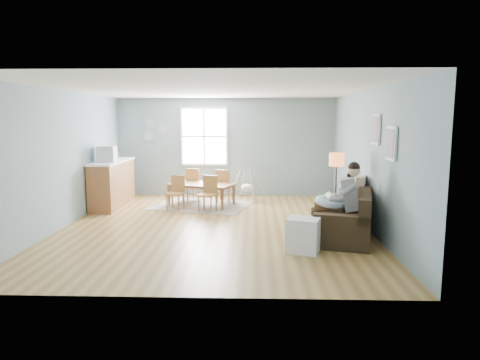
{
  "coord_description": "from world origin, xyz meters",
  "views": [
    {
      "loc": [
        0.78,
        -8.39,
        2.15
      ],
      "look_at": [
        0.52,
        -0.45,
        1.0
      ],
      "focal_mm": 32.0,
      "sensor_mm": 36.0,
      "label": 1
    }
  ],
  "objects_px": {
    "toddler": "(344,195)",
    "chair_ne": "(224,184)",
    "sofa": "(347,219)",
    "storage_cube": "(303,235)",
    "chair_nw": "(194,183)",
    "chair_sw": "(176,191)",
    "floor_lamp": "(337,166)",
    "chair_se": "(209,192)",
    "baby_swing": "(247,187)",
    "monitor": "(107,154)",
    "dining_table": "(201,195)",
    "father": "(340,198)",
    "counter": "(112,183)"
  },
  "relations": [
    {
      "from": "baby_swing",
      "to": "father",
      "type": "bearing_deg",
      "value": -64.61
    },
    {
      "from": "storage_cube",
      "to": "monitor",
      "type": "bearing_deg",
      "value": 143.43
    },
    {
      "from": "toddler",
      "to": "monitor",
      "type": "bearing_deg",
      "value": 159.59
    },
    {
      "from": "storage_cube",
      "to": "baby_swing",
      "type": "distance_m",
      "value": 4.43
    },
    {
      "from": "counter",
      "to": "chair_ne",
      "type": "bearing_deg",
      "value": 10.45
    },
    {
      "from": "storage_cube",
      "to": "chair_nw",
      "type": "relative_size",
      "value": 0.71
    },
    {
      "from": "toddler",
      "to": "chair_ne",
      "type": "relative_size",
      "value": 0.96
    },
    {
      "from": "floor_lamp",
      "to": "chair_nw",
      "type": "xyz_separation_m",
      "value": [
        -3.21,
        2.47,
        -0.73
      ]
    },
    {
      "from": "sofa",
      "to": "chair_sw",
      "type": "height_order",
      "value": "sofa"
    },
    {
      "from": "chair_sw",
      "to": "chair_se",
      "type": "relative_size",
      "value": 0.97
    },
    {
      "from": "chair_se",
      "to": "storage_cube",
      "type": "bearing_deg",
      "value": -58.19
    },
    {
      "from": "sofa",
      "to": "chair_sw",
      "type": "relative_size",
      "value": 2.83
    },
    {
      "from": "chair_ne",
      "to": "baby_swing",
      "type": "distance_m",
      "value": 0.67
    },
    {
      "from": "father",
      "to": "chair_nw",
      "type": "distance_m",
      "value": 4.67
    },
    {
      "from": "toddler",
      "to": "chair_ne",
      "type": "height_order",
      "value": "toddler"
    },
    {
      "from": "dining_table",
      "to": "chair_nw",
      "type": "bearing_deg",
      "value": 131.25
    },
    {
      "from": "chair_sw",
      "to": "chair_ne",
      "type": "height_order",
      "value": "chair_ne"
    },
    {
      "from": "chair_sw",
      "to": "monitor",
      "type": "bearing_deg",
      "value": -179.65
    },
    {
      "from": "chair_nw",
      "to": "floor_lamp",
      "type": "bearing_deg",
      "value": -37.54
    },
    {
      "from": "storage_cube",
      "to": "chair_sw",
      "type": "relative_size",
      "value": 0.75
    },
    {
      "from": "father",
      "to": "counter",
      "type": "height_order",
      "value": "father"
    },
    {
      "from": "storage_cube",
      "to": "chair_nw",
      "type": "xyz_separation_m",
      "value": [
        -2.36,
        4.25,
        0.21
      ]
    },
    {
      "from": "chair_se",
      "to": "chair_nw",
      "type": "bearing_deg",
      "value": 111.86
    },
    {
      "from": "chair_sw",
      "to": "baby_swing",
      "type": "distance_m",
      "value": 2.02
    },
    {
      "from": "father",
      "to": "chair_nw",
      "type": "bearing_deg",
      "value": 131.39
    },
    {
      "from": "chair_nw",
      "to": "chair_sw",
      "type": "bearing_deg",
      "value": -104.21
    },
    {
      "from": "floor_lamp",
      "to": "chair_nw",
      "type": "distance_m",
      "value": 4.11
    },
    {
      "from": "sofa",
      "to": "baby_swing",
      "type": "relative_size",
      "value": 2.16
    },
    {
      "from": "sofa",
      "to": "floor_lamp",
      "type": "bearing_deg",
      "value": 96.0
    },
    {
      "from": "chair_ne",
      "to": "baby_swing",
      "type": "relative_size",
      "value": 0.81
    },
    {
      "from": "sofa",
      "to": "storage_cube",
      "type": "bearing_deg",
      "value": -132.46
    },
    {
      "from": "chair_se",
      "to": "dining_table",
      "type": "bearing_deg",
      "value": 111.71
    },
    {
      "from": "dining_table",
      "to": "chair_nw",
      "type": "relative_size",
      "value": 1.84
    },
    {
      "from": "sofa",
      "to": "floor_lamp",
      "type": "distance_m",
      "value": 1.19
    },
    {
      "from": "floor_lamp",
      "to": "chair_se",
      "type": "relative_size",
      "value": 1.75
    },
    {
      "from": "chair_ne",
      "to": "monitor",
      "type": "relative_size",
      "value": 2.01
    },
    {
      "from": "toddler",
      "to": "chair_ne",
      "type": "distance_m",
      "value": 3.74
    },
    {
      "from": "father",
      "to": "baby_swing",
      "type": "xyz_separation_m",
      "value": [
        -1.7,
        3.57,
        -0.38
      ]
    },
    {
      "from": "sofa",
      "to": "chair_sw",
      "type": "distance_m",
      "value": 4.16
    },
    {
      "from": "sofa",
      "to": "chair_se",
      "type": "height_order",
      "value": "sofa"
    },
    {
      "from": "toddler",
      "to": "monitor",
      "type": "relative_size",
      "value": 1.93
    },
    {
      "from": "floor_lamp",
      "to": "chair_se",
      "type": "distance_m",
      "value": 3.04
    },
    {
      "from": "sofa",
      "to": "baby_swing",
      "type": "height_order",
      "value": "sofa"
    },
    {
      "from": "dining_table",
      "to": "chair_sw",
      "type": "height_order",
      "value": "chair_sw"
    },
    {
      "from": "father",
      "to": "chair_ne",
      "type": "distance_m",
      "value": 4.02
    },
    {
      "from": "sofa",
      "to": "chair_se",
      "type": "xyz_separation_m",
      "value": [
        -2.77,
        1.95,
        0.16
      ]
    },
    {
      "from": "storage_cube",
      "to": "baby_swing",
      "type": "height_order",
      "value": "baby_swing"
    },
    {
      "from": "father",
      "to": "dining_table",
      "type": "bearing_deg",
      "value": 134.66
    },
    {
      "from": "sofa",
      "to": "chair_se",
      "type": "distance_m",
      "value": 3.39
    },
    {
      "from": "sofa",
      "to": "chair_nw",
      "type": "xyz_separation_m",
      "value": [
        -3.29,
        3.23,
        0.18
      ]
    }
  ]
}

